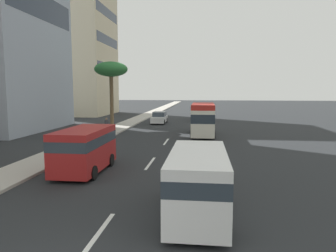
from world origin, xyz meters
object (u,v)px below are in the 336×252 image
object	(u,v)px
car_third	(159,118)
palm_tree	(111,71)
minibus_lead	(203,118)
car_fourth	(203,115)
van_fifth	(198,179)
van_second	(85,147)
pedestrian_near_lamp	(106,125)

from	to	relation	value
car_third	palm_tree	size ratio (longest dim) A/B	0.59
minibus_lead	car_third	bearing A→B (deg)	28.46
car_fourth	van_fifth	distance (m)	35.31
van_fifth	palm_tree	distance (m)	26.91
minibus_lead	palm_tree	world-z (taller)	palm_tree
van_second	car_fourth	world-z (taller)	van_second
minibus_lead	palm_tree	xyz separation A→B (m)	(4.55, 10.52, 4.95)
pedestrian_near_lamp	palm_tree	bearing A→B (deg)	-123.84
van_second	palm_tree	world-z (taller)	palm_tree
minibus_lead	van_fifth	size ratio (longest dim) A/B	1.34
minibus_lead	palm_tree	size ratio (longest dim) A/B	0.90
van_fifth	pedestrian_near_lamp	distance (m)	21.23
car_third	car_fourth	bearing A→B (deg)	129.89
minibus_lead	car_fourth	xyz separation A→B (m)	(15.63, 0.10, -0.90)
car_fourth	pedestrian_near_lamp	world-z (taller)	car_fourth
pedestrian_near_lamp	car_fourth	bearing A→B (deg)	-164.72
car_third	pedestrian_near_lamp	xyz separation A→B (m)	(-11.47, 3.66, 0.27)
car_third	car_fourth	xyz separation A→B (m)	(4.81, -5.76, 0.08)
van_fifth	car_third	bearing A→B (deg)	10.72
van_second	car_fourth	size ratio (longest dim) A/B	1.08
van_fifth	palm_tree	bearing A→B (deg)	23.29
pedestrian_near_lamp	palm_tree	world-z (taller)	palm_tree
van_second	car_third	xyz separation A→B (m)	(25.24, -0.45, -0.63)
minibus_lead	van_second	world-z (taller)	minibus_lead
car_third	car_fourth	world-z (taller)	car_fourth
car_third	pedestrian_near_lamp	world-z (taller)	pedestrian_near_lamp
van_second	pedestrian_near_lamp	xyz separation A→B (m)	(13.76, 3.20, -0.36)
minibus_lead	car_fourth	bearing A→B (deg)	0.38
car_third	palm_tree	bearing A→B (deg)	-36.61
car_fourth	pedestrian_near_lamp	size ratio (longest dim) A/B	2.85
pedestrian_near_lamp	palm_tree	distance (m)	7.75
van_fifth	minibus_lead	bearing A→B (deg)	-0.25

